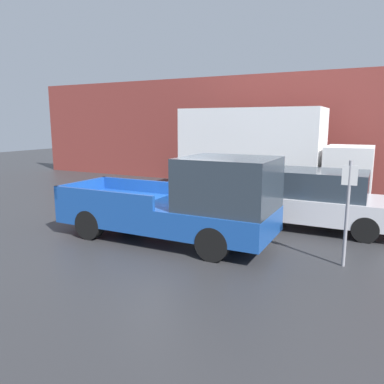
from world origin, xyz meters
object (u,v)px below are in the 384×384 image
at_px(car, 312,199).
at_px(delivery_truck, 264,152).
at_px(pickup_truck, 186,203).
at_px(parking_sign, 347,208).
at_px(newspaper_box, 275,176).

relative_size(car, delivery_truck, 0.69).
xyz_separation_m(car, delivery_truck, (-2.45, 3.42, 1.04)).
height_order(pickup_truck, parking_sign, parking_sign).
relative_size(car, newspaper_box, 4.46).
bearing_deg(parking_sign, delivery_truck, 119.70).
xyz_separation_m(pickup_truck, car, (2.57, 2.90, -0.18)).
relative_size(pickup_truck, parking_sign, 2.51).
bearing_deg(car, newspaper_box, 113.22).
bearing_deg(parking_sign, newspaper_box, 112.72).
relative_size(pickup_truck, newspaper_box, 5.14).
bearing_deg(pickup_truck, car, 48.45).
bearing_deg(pickup_truck, parking_sign, 0.84).
relative_size(delivery_truck, newspaper_box, 6.50).
bearing_deg(pickup_truck, delivery_truck, 88.88).
distance_m(pickup_truck, delivery_truck, 6.38).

